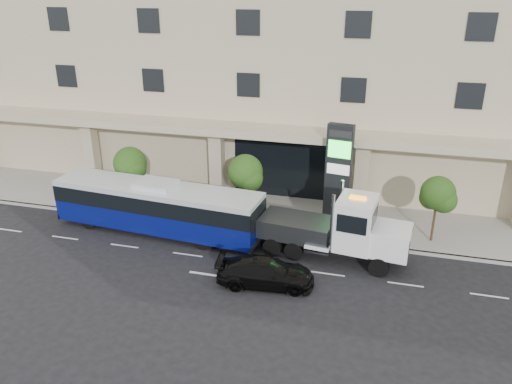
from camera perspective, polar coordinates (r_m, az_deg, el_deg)
ground at (r=29.06m, az=0.69°, el=-6.75°), size 120.00×120.00×0.00m
sidewalk at (r=33.36m, az=2.80°, el=-2.56°), size 120.00×6.00×0.15m
curb at (r=30.73m, az=1.61°, el=-4.86°), size 120.00×0.30×0.15m
convention_center at (r=40.68m, az=6.32°, el=16.45°), size 60.00×17.60×20.00m
tree_left at (r=34.30m, az=-14.15°, el=2.96°), size 2.27×2.20×4.22m
tree_mid at (r=31.30m, az=-1.18°, el=2.05°), size 2.28×2.20×4.38m
tree_right at (r=30.49m, az=20.09°, el=-0.41°), size 2.10×2.00×4.04m
city_bus at (r=31.15m, az=-11.19°, el=-1.61°), size 13.35×3.89×3.33m
tow_truck at (r=27.87m, az=9.56°, el=-4.34°), size 9.48×3.28×4.29m
black_sedan at (r=25.71m, az=1.09°, el=-9.14°), size 5.18×2.64×1.44m
signage_pylon at (r=31.41m, az=9.38°, el=2.09°), size 1.67×0.84×6.40m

